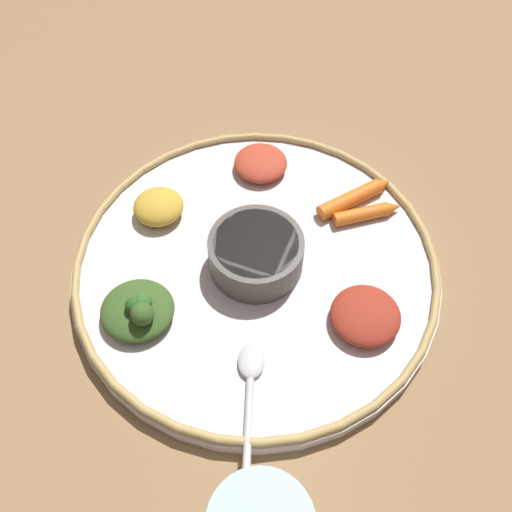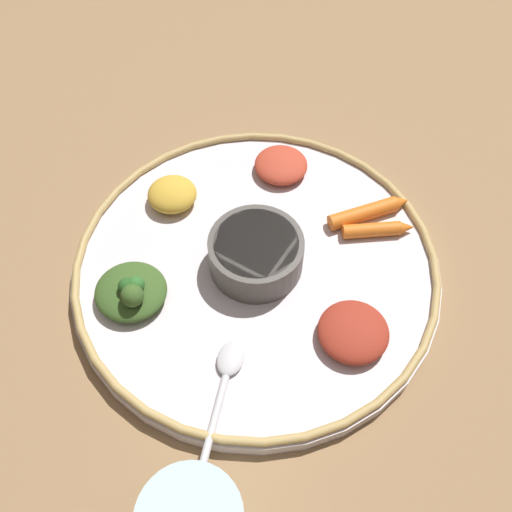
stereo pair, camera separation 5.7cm
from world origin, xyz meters
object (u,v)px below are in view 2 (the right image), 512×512
object	(u,v)px
spoon	(222,391)
greens_pile	(131,291)
carrot_outer	(368,212)
center_bowl	(256,253)
carrot_near_spoon	(378,230)

from	to	relation	value
spoon	greens_pile	bearing A→B (deg)	-82.59
carrot_outer	greens_pile	bearing A→B (deg)	-12.75
greens_pile	center_bowl	bearing A→B (deg)	162.63
spoon	carrot_near_spoon	distance (m)	0.23
spoon	greens_pile	distance (m)	0.13
greens_pile	spoon	bearing A→B (deg)	97.41
center_bowl	carrot_near_spoon	world-z (taller)	center_bowl
center_bowl	greens_pile	xyz separation A→B (m)	(0.12, -0.04, -0.01)
spoon	carrot_outer	size ratio (longest dim) A/B	1.29
greens_pile	carrot_outer	bearing A→B (deg)	167.25
center_bowl	carrot_outer	distance (m)	0.13
spoon	carrot_outer	distance (m)	0.24
center_bowl	spoon	xyz separation A→B (m)	(0.10, 0.09, -0.02)
center_bowl	spoon	distance (m)	0.14
center_bowl	spoon	bearing A→B (deg)	41.87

